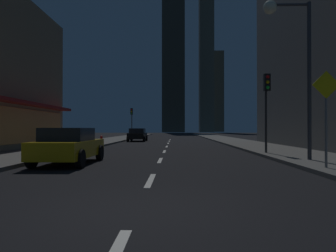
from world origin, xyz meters
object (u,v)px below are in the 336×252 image
car_parked_far (138,135)px  fire_hydrant_far_left (101,139)px  car_parked_near (69,145)px  street_lamp_right (289,40)px  pedestrian_crossing_sign (326,110)px  traffic_light_far_left (132,116)px  traffic_light_near_right (267,95)px

car_parked_far → fire_hydrant_far_left: (-2.30, -7.36, -0.29)m
car_parked_near → fire_hydrant_far_left: (-2.30, 14.70, -0.29)m
street_lamp_right → pedestrian_crossing_sign: 4.02m
street_lamp_right → car_parked_far: bearing=112.6°
car_parked_far → street_lamp_right: 23.75m
car_parked_near → street_lamp_right: size_ratio=0.64×
traffic_light_far_left → fire_hydrant_far_left: bearing=-91.4°
car_parked_far → traffic_light_near_right: 20.38m
car_parked_near → car_parked_far: (0.00, 22.06, 0.00)m
car_parked_far → fire_hydrant_far_left: bearing=-107.4°
car_parked_near → car_parked_far: bearing=90.0°
traffic_light_far_left → pedestrian_crossing_sign: bearing=-71.3°
car_parked_near → fire_hydrant_far_left: 14.88m
car_parked_near → traffic_light_far_left: (-1.90, 30.61, 2.45)m
traffic_light_near_right → street_lamp_right: (-0.12, -3.49, 1.87)m
pedestrian_crossing_sign → car_parked_near: bearing=167.1°
car_parked_near → traffic_light_near_right: (9.10, 3.99, 2.45)m
car_parked_near → traffic_light_far_left: traffic_light_far_left is taller
car_parked_far → traffic_light_near_right: traffic_light_near_right is taller
car_parked_near → traffic_light_near_right: traffic_light_near_right is taller
fire_hydrant_far_left → traffic_light_far_left: bearing=88.6°
traffic_light_far_left → car_parked_far: bearing=-77.5°
fire_hydrant_far_left → traffic_light_near_right: traffic_light_near_right is taller
traffic_light_near_right → pedestrian_crossing_sign: 6.21m
fire_hydrant_far_left → street_lamp_right: street_lamp_right is taller
traffic_light_near_right → traffic_light_far_left: (-11.00, 26.62, 0.00)m
car_parked_near → pedestrian_crossing_sign: bearing=-12.9°
car_parked_near → traffic_light_far_left: bearing=93.6°
traffic_light_near_right → street_lamp_right: 3.97m
car_parked_far → street_lamp_right: (8.98, -21.56, 4.33)m
traffic_light_near_right → pedestrian_crossing_sign: (0.10, -6.10, -1.18)m
fire_hydrant_far_left → traffic_light_far_left: size_ratio=0.16×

